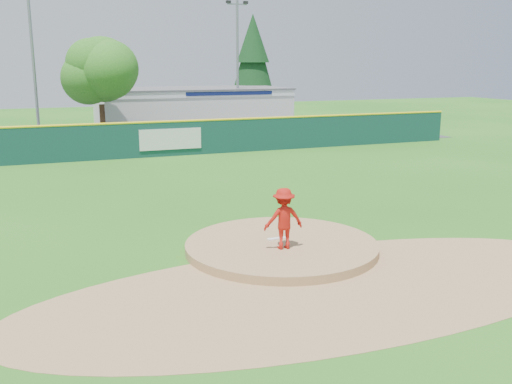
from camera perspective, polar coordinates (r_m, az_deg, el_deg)
name	(u,v)px	position (r m, az deg, el deg)	size (l,w,h in m)	color
ground	(281,250)	(16.43, 2.56, -5.86)	(120.00, 120.00, 0.00)	#286B19
pitchers_mound	(281,250)	(16.43, 2.56, -5.86)	(5.50, 5.50, 0.50)	#9E774C
pitching_rubber	(277,239)	(16.61, 2.14, -4.67)	(0.60, 0.15, 0.04)	white
infield_dirt_arc	(332,288)	(13.91, 7.63, -9.46)	(15.40, 15.40, 0.01)	#9E774C
parking_lot	(129,138)	(42.04, -12.57, 5.27)	(44.00, 16.00, 0.02)	#38383A
pitcher	(284,219)	(15.59, 2.78, -2.67)	(1.10, 0.63, 1.70)	#B0170F
van	(202,131)	(40.18, -5.47, 6.06)	(2.00, 4.34, 1.21)	silver
pool_building_grp	(192,108)	(47.97, -6.46, 8.36)	(15.20, 8.20, 3.31)	silver
fence_banners	(61,144)	(32.45, -18.90, 4.53)	(15.56, 0.04, 1.20)	#5D0D18
outfield_fence	(154,138)	(33.10, -10.19, 5.32)	(40.00, 0.14, 2.07)	#123A36
deciduous_tree	(100,74)	(39.47, -15.34, 11.28)	(5.60, 5.60, 7.36)	#382314
conifer_tree	(253,60)	(53.82, -0.31, 13.03)	(4.40, 4.40, 9.50)	#382314
light_pole_left	(32,51)	(41.23, -21.45, 12.99)	(1.75, 0.25, 11.00)	gray
light_pole_right	(237,60)	(45.87, -1.87, 13.09)	(1.75, 0.25, 10.00)	gray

